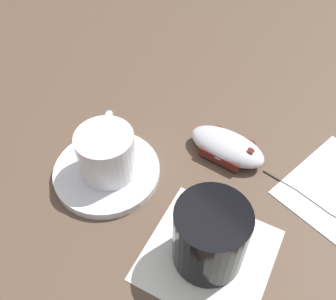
{
  "coord_description": "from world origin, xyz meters",
  "views": [
    {
      "loc": [
        -0.22,
        -0.18,
        0.42
      ],
      "look_at": [
        0.01,
        0.08,
        0.03
      ],
      "focal_mm": 40.0,
      "sensor_mm": 36.0,
      "label": 1
    }
  ],
  "objects_px": {
    "coffee_cup": "(107,152)",
    "drinking_glass": "(210,236)",
    "saucer": "(107,172)",
    "computer_mouse": "(227,146)"
  },
  "relations": [
    {
      "from": "saucer",
      "to": "coffee_cup",
      "type": "relative_size",
      "value": 1.59
    },
    {
      "from": "coffee_cup",
      "to": "drinking_glass",
      "type": "xyz_separation_m",
      "value": [
        0.01,
        -0.18,
        0.0
      ]
    },
    {
      "from": "coffee_cup",
      "to": "computer_mouse",
      "type": "distance_m",
      "value": 0.17
    },
    {
      "from": "saucer",
      "to": "computer_mouse",
      "type": "distance_m",
      "value": 0.17
    },
    {
      "from": "coffee_cup",
      "to": "computer_mouse",
      "type": "bearing_deg",
      "value": -29.66
    },
    {
      "from": "computer_mouse",
      "to": "drinking_glass",
      "type": "xyz_separation_m",
      "value": [
        -0.14,
        -0.09,
        0.03
      ]
    },
    {
      "from": "saucer",
      "to": "coffee_cup",
      "type": "distance_m",
      "value": 0.04
    },
    {
      "from": "coffee_cup",
      "to": "drinking_glass",
      "type": "height_order",
      "value": "drinking_glass"
    },
    {
      "from": "computer_mouse",
      "to": "coffee_cup",
      "type": "bearing_deg",
      "value": 150.34
    },
    {
      "from": "saucer",
      "to": "computer_mouse",
      "type": "height_order",
      "value": "computer_mouse"
    }
  ]
}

